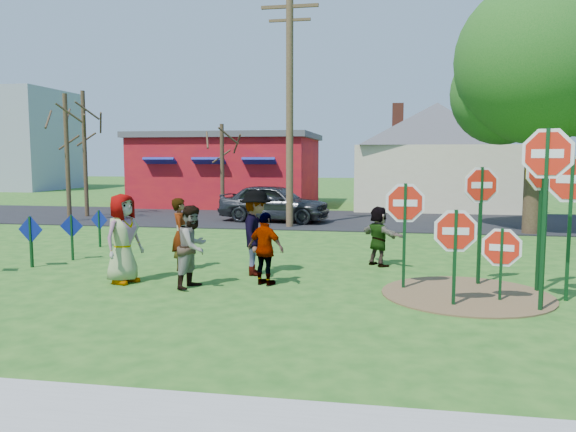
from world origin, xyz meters
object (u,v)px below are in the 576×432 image
(stop_sign_d, at_px, (542,184))
(person_b, at_px, (181,234))
(stop_sign_b, at_px, (481,196))
(stop_sign_c, at_px, (547,176))
(person_a, at_px, (123,239))
(suv, at_px, (274,203))
(utility_pole, at_px, (290,105))
(leafy_tree, at_px, (542,70))
(stop_sign_a, at_px, (455,238))

(stop_sign_d, bearing_deg, person_b, 143.88)
(stop_sign_b, bearing_deg, stop_sign_d, -39.65)
(stop_sign_c, relative_size, person_a, 1.74)
(suv, height_order, utility_pole, utility_pole)
(person_b, relative_size, leafy_tree, 0.20)
(stop_sign_d, height_order, utility_pole, utility_pole)
(person_a, bearing_deg, utility_pole, 9.43)
(stop_sign_a, bearing_deg, leafy_tree, 68.28)
(person_a, xyz_separation_m, suv, (0.97, 11.34, -0.14))
(utility_pole, xyz_separation_m, leafy_tree, (8.59, -0.42, 0.96))
(suv, bearing_deg, stop_sign_a, -146.23)
(suv, bearing_deg, person_a, -176.12)
(stop_sign_a, bearing_deg, suv, 114.18)
(stop_sign_d, height_order, suv, stop_sign_d)
(stop_sign_c, xyz_separation_m, stop_sign_d, (0.31, 1.47, -0.19))
(stop_sign_a, relative_size, leafy_tree, 0.22)
(stop_sign_c, xyz_separation_m, utility_pole, (-6.16, 10.63, 2.23))
(stop_sign_c, distance_m, stop_sign_d, 1.51)
(utility_pole, bearing_deg, stop_sign_d, -54.78)
(stop_sign_d, bearing_deg, utility_pole, 95.89)
(stop_sign_c, distance_m, person_a, 8.19)
(person_a, bearing_deg, stop_sign_a, -76.13)
(utility_pole, height_order, leafy_tree, utility_pole)
(stop_sign_c, bearing_deg, stop_sign_a, -154.60)
(stop_sign_a, bearing_deg, stop_sign_c, -5.53)
(stop_sign_d, height_order, person_a, stop_sign_d)
(stop_sign_d, bearing_deg, leafy_tree, 47.04)
(stop_sign_c, xyz_separation_m, leafy_tree, (2.43, 10.22, 3.19))
(stop_sign_c, xyz_separation_m, suv, (-7.05, 12.19, -1.51))
(stop_sign_c, bearing_deg, leafy_tree, 106.72)
(stop_sign_b, distance_m, stop_sign_d, 1.16)
(stop_sign_b, distance_m, suv, 12.13)
(utility_pole, bearing_deg, stop_sign_c, -59.92)
(stop_sign_b, bearing_deg, stop_sign_a, -128.93)
(stop_sign_c, xyz_separation_m, person_a, (-8.03, 0.85, -1.37))
(suv, xyz_separation_m, leafy_tree, (9.49, -1.98, 4.70))
(person_b, bearing_deg, stop_sign_a, -125.09)
(stop_sign_d, bearing_deg, suv, 95.15)
(stop_sign_a, distance_m, person_b, 6.34)
(stop_sign_b, bearing_deg, person_b, 158.25)
(stop_sign_a, bearing_deg, stop_sign_d, 36.99)
(stop_sign_c, height_order, stop_sign_d, stop_sign_c)
(stop_sign_b, xyz_separation_m, utility_pole, (-5.43, 8.74, 2.68))
(person_a, distance_m, person_b, 1.68)
(stop_sign_a, xyz_separation_m, leafy_tree, (3.86, 10.10, 4.27))
(stop_sign_d, relative_size, person_a, 1.55)
(stop_sign_b, distance_m, leafy_tree, 9.62)
(stop_sign_d, relative_size, suv, 0.65)
(stop_sign_b, height_order, suv, stop_sign_b)
(stop_sign_d, distance_m, person_b, 7.80)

